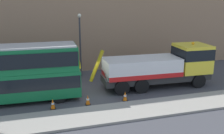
# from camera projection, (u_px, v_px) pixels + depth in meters

# --- Properties ---
(ground_plane) EXTENTS (120.00, 120.00, 0.00)m
(ground_plane) POSITION_uv_depth(u_px,v_px,m) (91.00, 93.00, 20.83)
(ground_plane) COLOR #424247
(near_kerb) EXTENTS (60.00, 2.80, 0.15)m
(near_kerb) POSITION_uv_depth(u_px,v_px,m) (105.00, 114.00, 16.92)
(near_kerb) COLOR gray
(near_kerb) RESTS_ON ground_plane
(recovery_tow_truck) EXTENTS (10.19, 2.97, 3.67)m
(recovery_tow_truck) POSITION_uv_depth(u_px,v_px,m) (162.00, 66.00, 21.89)
(recovery_tow_truck) COLOR #2D2D2D
(recovery_tow_truck) RESTS_ON ground_plane
(traffic_cone_near_bus) EXTENTS (0.36, 0.36, 0.72)m
(traffic_cone_near_bus) POSITION_uv_depth(u_px,v_px,m) (53.00, 104.00, 17.75)
(traffic_cone_near_bus) COLOR orange
(traffic_cone_near_bus) RESTS_ON ground_plane
(traffic_cone_midway) EXTENTS (0.36, 0.36, 0.72)m
(traffic_cone_midway) POSITION_uv_depth(u_px,v_px,m) (88.00, 100.00, 18.48)
(traffic_cone_midway) COLOR orange
(traffic_cone_midway) RESTS_ON ground_plane
(traffic_cone_near_truck) EXTENTS (0.36, 0.36, 0.72)m
(traffic_cone_near_truck) POSITION_uv_depth(u_px,v_px,m) (125.00, 96.00, 19.15)
(traffic_cone_near_truck) COLOR orange
(traffic_cone_near_truck) RESTS_ON ground_plane
(street_lamp) EXTENTS (0.36, 0.36, 5.83)m
(street_lamp) POSITION_uv_depth(u_px,v_px,m) (80.00, 40.00, 24.33)
(street_lamp) COLOR #38383D
(street_lamp) RESTS_ON ground_plane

